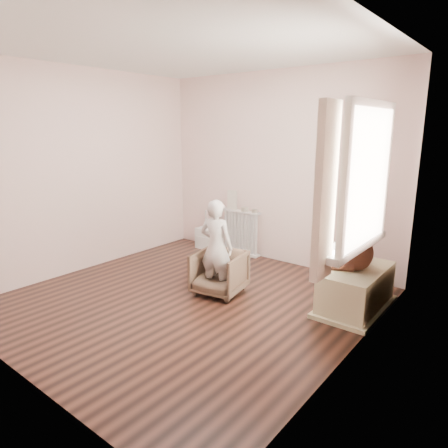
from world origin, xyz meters
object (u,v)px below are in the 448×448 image
Objects in this scene: teddy_bear at (356,248)px; toy_bench at (356,291)px; toy_vanity at (209,231)px; child at (216,247)px; plush_cat at (368,222)px; radiator at (240,229)px; armchair at (219,273)px.

toy_bench is at bearing 24.17° from teddy_bear.
child is at bearing -47.04° from toy_vanity.
plush_cat reaches higher than teddy_bear.
radiator reaches higher than toy_bench.
plush_cat is at bearing 1.89° from armchair.
plush_cat is at bearing -73.59° from teddy_bear.
toy_vanity is 1.05× the size of teddy_bear.
teddy_bear is at bearing -132.99° from toy_bench.
toy_vanity reaches higher than toy_bench.
radiator is 2.39× the size of plush_cat.
plush_cat reaches higher than toy_vanity.
plush_cat is (2.75, -0.95, 0.72)m from toy_vanity.
radiator is at bearing 135.95° from teddy_bear.
teddy_bear reaches higher than radiator.
armchair is at bearing -63.44° from radiator.
teddy_bear is (1.35, 0.58, 0.11)m from child.
plush_cat is (2.17, -0.98, 0.61)m from radiator.
toy_vanity is 1.08× the size of armchair.
toy_vanity is 0.54× the size of child.
teddy_bear is at bearing 104.82° from plush_cat.
child reaches higher than armchair.
plush_cat is at bearing -58.59° from toy_bench.
radiator is 1.24× the size of armchair.
teddy_bear is at bearing -167.06° from child.
radiator is at bearing 131.27° from plush_cat.
teddy_bear is (1.35, 0.53, 0.42)m from armchair.
child is 1.94× the size of teddy_bear.
teddy_bear is 0.42m from plush_cat.
child is 1.62m from plush_cat.
child is at bearing -179.40° from teddy_bear.
plush_cat is (1.51, 0.38, 0.44)m from child.
toy_bench is 3.35× the size of plush_cat.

